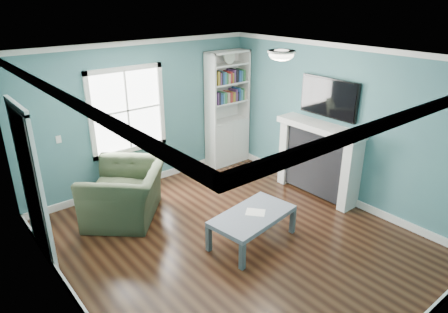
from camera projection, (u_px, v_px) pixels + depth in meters
floor at (234, 240)px, 5.78m from camera, size 5.00×5.00×0.00m
room_walls at (235, 137)px, 5.18m from camera, size 5.00×5.00×5.00m
trim at (235, 162)px, 5.31m from camera, size 4.50×5.00×2.60m
window at (127, 111)px, 6.83m from camera, size 1.40×0.06×1.50m
bookshelf at (227, 120)px, 8.11m from camera, size 0.90×0.35×2.31m
fireplace at (318, 160)px, 6.89m from camera, size 0.44×1.58×1.30m
tv at (329, 98)px, 6.55m from camera, size 0.06×1.10×0.65m
door at (31, 183)px, 5.08m from camera, size 0.12×0.98×2.17m
ceiling_fixture at (281, 54)px, 5.41m from camera, size 0.38×0.38×0.15m
light_switch at (59, 139)px, 6.23m from camera, size 0.08×0.01×0.12m
recliner at (125, 184)px, 6.20m from camera, size 1.49×1.52×1.13m
coffee_table at (253, 217)px, 5.62m from camera, size 1.31×0.84×0.45m
paper_sheet at (255, 212)px, 5.64m from camera, size 0.33×0.34×0.00m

